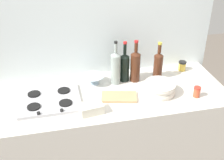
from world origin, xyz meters
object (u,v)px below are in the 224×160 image
condiment_jar_front (182,66)px  condiment_jar_rear (197,92)px  mixing_bowl (94,79)px  wine_bottle_leftmost (158,65)px  butter_dish (91,109)px  plate_stack (159,88)px  wine_bottle_mid_right (135,65)px  cutting_board (119,97)px  wine_bottle_mid_left (124,66)px  wine_bottle_rightmost (116,67)px  stovetop_hob (50,100)px

condiment_jar_front → condiment_jar_rear: 0.42m
mixing_bowl → condiment_jar_front: size_ratio=2.05×
wine_bottle_leftmost → butter_dish: (-0.62, -0.36, -0.09)m
wine_bottle_leftmost → condiment_jar_front: wine_bottle_leftmost is taller
condiment_jar_rear → plate_stack: bearing=158.4°
wine_bottle_mid_right → mixing_bowl: 0.35m
cutting_board → wine_bottle_mid_left: bearing=67.4°
wine_bottle_rightmost → condiment_jar_rear: (0.55, -0.33, -0.10)m
stovetop_hob → wine_bottle_rightmost: size_ratio=1.21×
butter_dish → wine_bottle_mid_left: bearing=49.0°
wine_bottle_rightmost → mixing_bowl: bearing=173.1°
wine_bottle_rightmost → mixing_bowl: size_ratio=2.15×
wine_bottle_rightmost → cutting_board: bearing=-96.1°
mixing_bowl → butter_dish: size_ratio=1.06×
butter_dish → condiment_jar_front: size_ratio=1.93×
stovetop_hob → mixing_bowl: mixing_bowl is taller
wine_bottle_mid_right → butter_dish: bearing=-139.2°
plate_stack → condiment_jar_front: bearing=43.5°
stovetop_hob → butter_dish: bearing=-35.4°
plate_stack → wine_bottle_leftmost: bearing=73.2°
stovetop_hob → wine_bottle_mid_left: 0.66m
wine_bottle_mid_right → condiment_jar_rear: wine_bottle_mid_right is taller
condiment_jar_rear → wine_bottle_mid_left: bearing=142.8°
wine_bottle_mid_right → cutting_board: (-0.19, -0.23, -0.13)m
wine_bottle_leftmost → butter_dish: 0.72m
stovetop_hob → wine_bottle_rightmost: 0.57m
stovetop_hob → cutting_board: bearing=-7.1°
wine_bottle_rightmost → condiment_jar_front: size_ratio=4.41×
condiment_jar_rear → butter_dish: bearing=-178.0°
wine_bottle_leftmost → mixing_bowl: bearing=178.2°
cutting_board → mixing_bowl: bearing=122.2°
plate_stack → mixing_bowl: (-0.47, 0.25, -0.00)m
mixing_bowl → wine_bottle_mid_left: bearing=2.2°
butter_dish → condiment_jar_rear: size_ratio=1.92×
wine_bottle_mid_left → condiment_jar_rear: bearing=-37.2°
mixing_bowl → stovetop_hob: bearing=-153.7°
wine_bottle_rightmost → condiment_jar_front: bearing=8.1°
plate_stack → cutting_board: (-0.32, 0.00, -0.04)m
wine_bottle_rightmost → condiment_jar_rear: wine_bottle_rightmost is taller
wine_bottle_mid_left → cutting_board: (-0.10, -0.25, -0.12)m
mixing_bowl → cutting_board: 0.29m
stovetop_hob → mixing_bowl: 0.40m
wine_bottle_leftmost → plate_stack: bearing=-106.8°
stovetop_hob → condiment_jar_rear: bearing=-8.9°
wine_bottle_rightmost → butter_dish: wine_bottle_rightmost is taller
wine_bottle_leftmost → butter_dish: wine_bottle_leftmost is taller
butter_dish → condiment_jar_rear: 0.81m
wine_bottle_mid_left → wine_bottle_mid_right: (0.08, -0.02, 0.01)m
mixing_bowl → wine_bottle_mid_right: bearing=-2.3°
wine_bottle_mid_right → cutting_board: 0.32m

